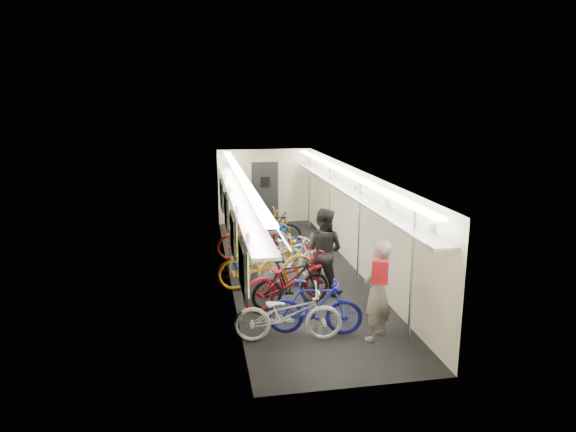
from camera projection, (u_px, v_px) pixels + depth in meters
name	position (u px, v px, depth m)	size (l,w,h in m)	color
train_car_shell	(273.00, 198.00, 12.32)	(10.00, 10.00, 10.00)	black
bicycle_0	(288.00, 314.00, 8.58)	(0.63, 1.81, 0.95)	silver
bicycle_1	(315.00, 307.00, 8.80)	(0.47, 1.65, 0.99)	navy
bicycle_2	(290.00, 278.00, 10.05)	(0.73, 2.10, 1.10)	maroon
bicycle_3	(291.00, 283.00, 9.96)	(0.46, 1.64, 0.99)	black
bicycle_4	(266.00, 263.00, 10.94)	(0.74, 2.11, 1.11)	orange
bicycle_5	(292.00, 260.00, 11.30)	(0.48, 1.70, 1.02)	white
bicycle_6	(266.00, 255.00, 11.76)	(0.63, 1.79, 0.94)	#A1A2A5
bicycle_7	(268.00, 247.00, 12.14)	(0.53, 1.87, 1.12)	#183D93
bicycle_8	(253.00, 239.00, 13.06)	(0.66, 1.90, 1.00)	maroon
bicycle_9	(272.00, 228.00, 14.15)	(0.46, 1.64, 0.99)	black
bicycle_10	(259.00, 226.00, 14.39)	(0.64, 1.83, 0.96)	#C57E12
passenger_near	(377.00, 290.00, 8.55)	(0.63, 0.42, 1.74)	gray
passenger_mid	(323.00, 251.00, 10.63)	(0.88, 0.69, 1.81)	black
backpack	(380.00, 272.00, 8.21)	(0.26, 0.14, 0.38)	#A4101A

